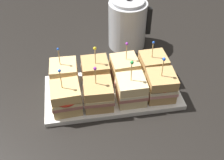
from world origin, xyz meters
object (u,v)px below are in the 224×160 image
sandwich_front_far_left (66,98)px  sandwich_back_far_right (153,66)px  sandwich_back_center_right (124,69)px  sandwich_front_center_right (131,90)px  kettle_steel (128,24)px  serving_platter (112,92)px  sandwich_back_far_left (64,75)px  sandwich_front_far_right (161,86)px  sandwich_front_center_left (98,94)px  sandwich_back_center_left (95,72)px

sandwich_front_far_left → sandwich_back_far_right: 0.35m
sandwich_back_center_right → sandwich_front_center_right: bearing=-89.7°
sandwich_front_far_left → kettle_steel: 0.46m
sandwich_front_far_left → kettle_steel: kettle_steel is taller
serving_platter → sandwich_back_far_left: bearing=160.6°
sandwich_front_far_right → kettle_steel: size_ratio=0.73×
serving_platter → sandwich_front_center_left: size_ratio=3.01×
sandwich_front_center_left → sandwich_front_center_right: (0.11, 0.00, 0.00)m
sandwich_front_center_right → kettle_steel: kettle_steel is taller
serving_platter → sandwich_front_far_left: sandwich_front_far_left is taller
serving_platter → sandwich_front_center_left: (-0.06, -0.06, 0.06)m
sandwich_front_center_right → sandwich_back_far_right: bearing=46.0°
sandwich_back_far_left → sandwich_back_center_right: size_ratio=1.00×
sandwich_front_center_right → sandwich_front_far_left: bearing=-179.0°
serving_platter → sandwich_front_center_right: 0.10m
sandwich_front_far_right → sandwich_back_center_left: size_ratio=1.04×
kettle_steel → sandwich_back_center_left: bearing=-124.3°
sandwich_back_far_left → sandwich_front_center_right: bearing=-27.1°
sandwich_back_far_left → sandwich_back_center_right: same height
sandwich_back_center_left → sandwich_front_far_left: bearing=-134.2°
sandwich_front_center_right → sandwich_back_center_left: sandwich_front_center_right is taller
sandwich_back_center_right → kettle_steel: bearing=75.9°
sandwich_front_far_right → sandwich_back_far_left: 0.35m
sandwich_front_far_left → serving_platter: bearing=19.9°
sandwich_front_far_right → kettle_steel: 0.36m
serving_platter → sandwich_back_center_left: 0.09m
serving_platter → sandwich_back_far_left: 0.18m
sandwich_front_center_right → sandwich_back_far_right: 0.16m
serving_platter → kettle_steel: bearing=68.7°
sandwich_front_center_left → sandwich_front_center_right: bearing=1.7°
serving_platter → sandwich_back_far_right: size_ratio=3.03×
sandwich_front_center_right → sandwich_back_center_left: (-0.11, 0.11, 0.00)m
sandwich_front_center_left → sandwich_front_center_right: size_ratio=0.94×
serving_platter → sandwich_back_far_left: size_ratio=2.94×
sandwich_front_far_left → kettle_steel: size_ratio=0.73×
sandwich_front_center_left → sandwich_back_center_left: 0.11m
sandwich_front_center_left → sandwich_back_far_right: same height
serving_platter → sandwich_front_far_left: 0.18m
serving_platter → sandwich_front_far_left: bearing=-160.1°
sandwich_back_center_right → kettle_steel: (0.06, 0.25, 0.04)m
sandwich_front_far_left → sandwich_front_far_right: size_ratio=1.00×
sandwich_front_far_left → sandwich_front_center_right: 0.22m
sandwich_front_far_left → sandwich_back_center_left: size_ratio=1.04×
sandwich_front_far_right → sandwich_back_far_left: (-0.33, 0.11, -0.00)m
sandwich_front_center_right → sandwich_back_center_left: size_ratio=1.04×
sandwich_front_center_right → sandwich_back_center_right: sandwich_front_center_right is taller
sandwich_front_center_right → sandwich_back_center_left: 0.16m
serving_platter → kettle_steel: 0.34m
sandwich_front_center_left → sandwich_back_center_right: size_ratio=0.98×
sandwich_front_center_left → sandwich_front_center_right: 0.11m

